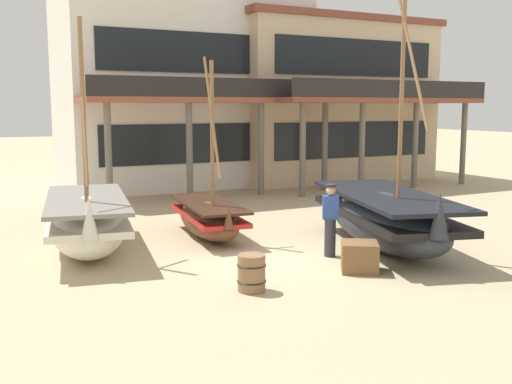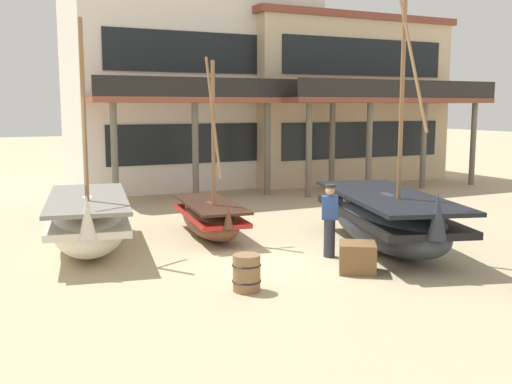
# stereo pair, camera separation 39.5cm
# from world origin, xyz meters

# --- Properties ---
(ground_plane) EXTENTS (120.00, 120.00, 0.00)m
(ground_plane) POSITION_xyz_m (0.00, 0.00, 0.00)
(ground_plane) COLOR tan
(fishing_boat_near_left) EXTENTS (2.66, 5.19, 5.57)m
(fishing_boat_near_left) POSITION_xyz_m (-3.68, 2.68, 0.72)
(fishing_boat_near_left) COLOR silver
(fishing_boat_near_left) RESTS_ON ground
(fishing_boat_centre_large) EXTENTS (3.57, 5.97, 7.76)m
(fishing_boat_centre_large) POSITION_xyz_m (2.91, -0.31, 0.74)
(fishing_boat_centre_large) COLOR #2D333D
(fishing_boat_centre_large) RESTS_ON ground
(fishing_boat_far_right) EXTENTS (1.71, 3.85, 4.71)m
(fishing_boat_far_right) POSITION_xyz_m (-0.50, 2.78, 0.53)
(fishing_boat_far_right) COLOR brown
(fishing_boat_far_right) RESTS_ON ground
(fisherman_by_hull) EXTENTS (0.42, 0.37, 1.68)m
(fisherman_by_hull) POSITION_xyz_m (1.18, -0.44, 0.83)
(fisherman_by_hull) COLOR #33333D
(fisherman_by_hull) RESTS_ON ground
(wooden_barrel) EXTENTS (0.56, 0.56, 0.70)m
(wooden_barrel) POSITION_xyz_m (-1.62, -1.95, 0.35)
(wooden_barrel) COLOR olive
(wooden_barrel) RESTS_ON ground
(cargo_crate) EXTENTS (1.03, 1.03, 0.62)m
(cargo_crate) POSITION_xyz_m (1.02, -1.78, 0.31)
(cargo_crate) COLOR brown
(cargo_crate) RESTS_ON ground
(harbor_building_main) EXTENTS (10.78, 7.44, 11.01)m
(harbor_building_main) POSITION_xyz_m (2.83, 13.30, 5.49)
(harbor_building_main) COLOR white
(harbor_building_main) RESTS_ON ground
(harbor_building_annex) EXTENTS (10.13, 8.85, 7.45)m
(harbor_building_annex) POSITION_xyz_m (9.63, 12.94, 3.73)
(harbor_building_annex) COLOR beige
(harbor_building_annex) RESTS_ON ground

